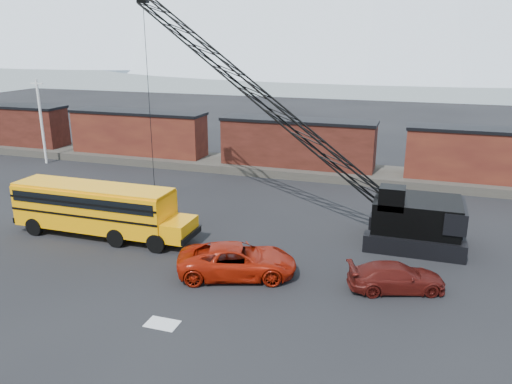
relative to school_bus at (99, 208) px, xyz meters
The scene contains 12 objects.
ground 8.84m from the school_bus, 25.12° to the right, with size 160.00×160.00×0.00m, color black.
gravel_berm 19.98m from the school_bus, 66.86° to the left, with size 120.00×5.00×0.70m, color #4D483F.
boxcar_west_far 30.34m from the school_bus, 142.82° to the left, with size 13.70×3.10×4.17m.
boxcar_west_near 20.09m from the school_bus, 114.02° to the left, with size 13.70×3.10×4.17m.
boxcar_mid 19.95m from the school_bus, 66.86° to the left, with size 13.70×3.10×4.17m.
boxcar_east_near 30.08m from the school_bus, 37.56° to the left, with size 13.70×3.10×4.17m.
utility_pole 21.73m from the school_bus, 138.45° to the left, with size 1.40×0.24×8.00m.
snow_patch 11.47m from the school_bus, 42.64° to the right, with size 1.40×0.90×0.02m, color silver.
school_bus is the anchor object (origin of this frame).
red_pickup 10.14m from the school_bus, 13.80° to the right, with size 2.76×5.99×1.66m, color #9E1807.
maroon_suv 17.66m from the school_bus, ahead, with size 1.87×4.61×1.34m, color #4D110D.
crawler_crane 12.12m from the school_bus, 33.85° to the left, with size 21.66×4.92×14.63m.
Camera 1 is at (10.10, -20.39, 11.61)m, focal length 35.00 mm.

